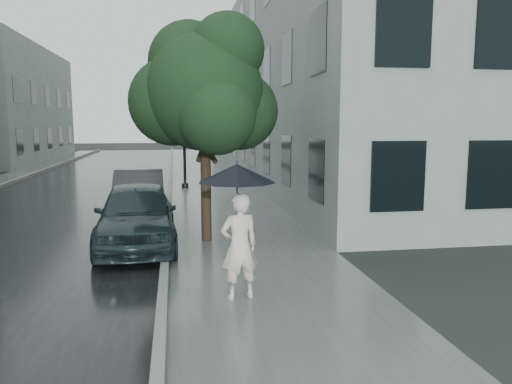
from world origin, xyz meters
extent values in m
plane|color=black|center=(0.00, 0.00, 0.00)|extent=(120.00, 120.00, 0.00)
cube|color=slate|center=(0.25, 12.00, 0.00)|extent=(3.50, 60.00, 0.01)
cube|color=slate|center=(-1.57, 12.00, 0.07)|extent=(0.15, 60.00, 0.15)
cube|color=black|center=(-5.08, 12.00, 0.00)|extent=(6.85, 60.00, 0.00)
cube|color=gray|center=(5.50, 19.50, 4.50)|extent=(7.00, 36.00, 9.00)
cube|color=black|center=(2.02, 19.50, 4.50)|extent=(0.08, 32.40, 7.20)
cube|color=black|center=(-10.32, 30.00, 4.00)|extent=(0.08, 16.20, 6.40)
imported|color=silver|center=(-0.39, -0.94, 0.84)|extent=(0.69, 0.53, 1.66)
cylinder|color=black|center=(-0.42, -0.90, 1.42)|extent=(0.02, 0.02, 0.82)
cone|color=black|center=(-0.42, -0.90, 1.97)|extent=(1.29, 1.29, 0.28)
cylinder|color=black|center=(-0.42, -0.90, 2.13)|extent=(0.02, 0.02, 0.08)
cylinder|color=black|center=(-0.42, -0.90, 0.98)|extent=(0.03, 0.03, 0.06)
cylinder|color=#332619|center=(-0.65, 3.00, 1.19)|extent=(0.24, 0.24, 2.39)
sphere|color=#1A3518|center=(-0.65, 3.00, 3.40)|extent=(2.63, 2.63, 2.63)
sphere|color=#1A3518|center=(0.16, 3.30, 2.99)|extent=(1.81, 1.81, 1.81)
sphere|color=#1A3518|center=(-1.36, 3.41, 3.20)|extent=(2.02, 2.02, 2.02)
sphere|color=#1A3518|center=(-0.45, 2.29, 2.89)|extent=(1.71, 1.71, 1.71)
sphere|color=#1A3518|center=(-0.95, 3.60, 4.11)|extent=(1.92, 1.92, 1.92)
sphere|color=#1A3518|center=(-0.15, 2.80, 4.30)|extent=(1.63, 1.63, 1.63)
cylinder|color=black|center=(-0.94, 12.58, 2.45)|extent=(0.12, 0.12, 4.90)
cylinder|color=black|center=(-0.94, 12.58, 0.10)|extent=(0.28, 0.28, 0.20)
cylinder|color=black|center=(-1.19, 12.54, 4.90)|extent=(0.51, 0.16, 0.08)
sphere|color=silver|center=(-1.48, 12.49, 4.85)|extent=(0.32, 0.32, 0.32)
imported|color=#1C2A30|center=(-2.20, 2.73, 0.72)|extent=(1.82, 4.23, 1.42)
imported|color=#25282A|center=(-2.40, 6.50, 0.67)|extent=(1.59, 4.10, 1.33)
camera|label=1|loc=(-1.34, -8.36, 2.73)|focal=35.00mm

